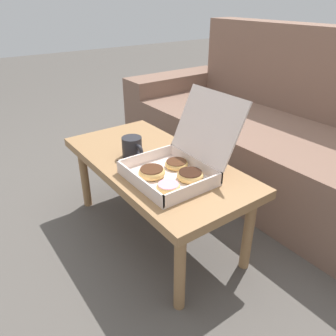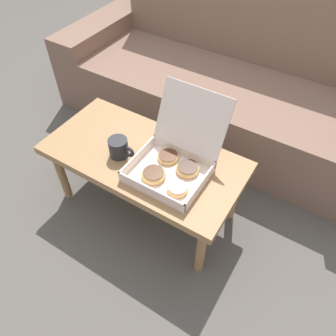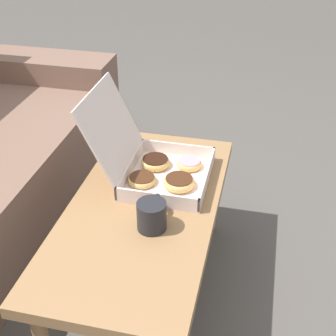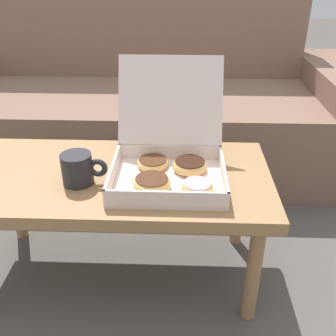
{
  "view_description": "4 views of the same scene",
  "coord_description": "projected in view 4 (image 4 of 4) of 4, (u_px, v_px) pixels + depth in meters",
  "views": [
    {
      "loc": [
        1.12,
        -0.82,
        1.08
      ],
      "look_at": [
        0.17,
        -0.14,
        0.46
      ],
      "focal_mm": 35.0,
      "sensor_mm": 36.0,
      "label": 1
    },
    {
      "loc": [
        0.69,
        -0.97,
        1.53
      ],
      "look_at": [
        0.17,
        -0.14,
        0.46
      ],
      "focal_mm": 35.0,
      "sensor_mm": 36.0,
      "label": 2
    },
    {
      "loc": [
        -1.18,
        -0.45,
        1.36
      ],
      "look_at": [
        0.17,
        -0.14,
        0.46
      ],
      "focal_mm": 50.0,
      "sensor_mm": 36.0,
      "label": 3
    },
    {
      "loc": [
        0.21,
        -1.15,
        1.02
      ],
      "look_at": [
        0.17,
        -0.14,
        0.46
      ],
      "focal_mm": 42.0,
      "sensor_mm": 36.0,
      "label": 4
    }
  ],
  "objects": [
    {
      "name": "coffee_table",
      "position": [
        115.0,
        186.0,
        1.26
      ],
      "size": [
        0.98,
        0.49,
        0.41
      ],
      "color": "#997047",
      "rests_on": "ground_plane"
    },
    {
      "name": "pastry_box",
      "position": [
        170.0,
        159.0,
        1.2
      ],
      "size": [
        0.34,
        0.41,
        0.32
      ],
      "color": "silver",
      "rests_on": "coffee_table"
    },
    {
      "name": "coffee_mug",
      "position": [
        78.0,
        169.0,
        1.16
      ],
      "size": [
        0.14,
        0.09,
        0.09
      ],
      "color": "#232328",
      "rests_on": "coffee_table"
    },
    {
      "name": "ground_plane",
      "position": [
        125.0,
        253.0,
        1.51
      ],
      "size": [
        12.0,
        12.0,
        0.0
      ],
      "primitive_type": "plane",
      "color": "#514C47"
    },
    {
      "name": "couch",
      "position": [
        143.0,
        105.0,
        2.09
      ],
      "size": [
        2.18,
        0.84,
        0.92
      ],
      "color": "#7A5B4C",
      "rests_on": "ground_plane"
    }
  ]
}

